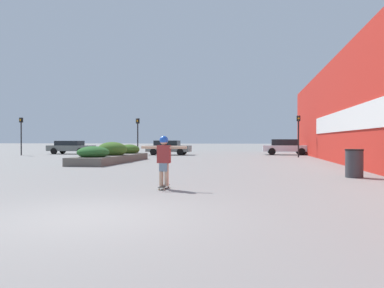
# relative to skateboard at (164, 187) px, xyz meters

# --- Properties ---
(ground_plane) EXTENTS (300.00, 300.00, 0.00)m
(ground_plane) POSITION_rel_skateboard_xyz_m (-0.42, -3.97, -0.07)
(ground_plane) COLOR gray
(building_wall_right) EXTENTS (0.67, 41.14, 6.54)m
(building_wall_right) POSITION_rel_skateboard_xyz_m (7.76, 12.45, 3.19)
(building_wall_right) COLOR red
(building_wall_right) RESTS_ON ground_plane
(planter_box) EXTENTS (2.14, 8.68, 1.28)m
(planter_box) POSITION_rel_skateboard_xyz_m (-6.29, 12.16, 0.41)
(planter_box) COLOR #605B54
(planter_box) RESTS_ON ground_plane
(skateboard) EXTENTS (0.20, 0.71, 0.09)m
(skateboard) POSITION_rel_skateboard_xyz_m (0.00, 0.00, 0.00)
(skateboard) COLOR black
(skateboard) RESTS_ON ground_plane
(skateboarder) EXTENTS (1.33, 0.24, 1.43)m
(skateboarder) POSITION_rel_skateboard_xyz_m (0.00, -0.00, 0.88)
(skateboarder) COLOR tan
(skateboarder) RESTS_ON skateboard
(trash_bin) EXTENTS (0.66, 0.66, 1.06)m
(trash_bin) POSITION_rel_skateboard_xyz_m (6.23, 4.32, 0.46)
(trash_bin) COLOR #38383D
(trash_bin) RESTS_ON ground_plane
(car_leftmost) EXTENTS (4.09, 2.01, 1.37)m
(car_leftmost) POSITION_rel_skateboard_xyz_m (-5.40, 24.29, 0.66)
(car_leftmost) COLOR slate
(car_leftmost) RESTS_ON ground_plane
(car_center_right) EXTENTS (4.52, 1.97, 1.34)m
(car_center_right) POSITION_rel_skateboard_xyz_m (-15.73, 25.07, 0.65)
(car_center_right) COLOR slate
(car_center_right) RESTS_ON ground_plane
(car_rightmost) EXTENTS (4.35, 1.99, 1.48)m
(car_rightmost) POSITION_rel_skateboard_xyz_m (5.58, 26.34, 0.71)
(car_rightmost) COLOR silver
(car_rightmost) RESTS_ON ground_plane
(traffic_light_left) EXTENTS (0.28, 0.30, 3.30)m
(traffic_light_left) POSITION_rel_skateboard_xyz_m (-7.40, 21.03, 2.19)
(traffic_light_left) COLOR black
(traffic_light_left) RESTS_ON ground_plane
(traffic_light_right) EXTENTS (0.28, 0.30, 3.40)m
(traffic_light_right) POSITION_rel_skateboard_xyz_m (6.18, 21.04, 2.25)
(traffic_light_right) COLOR black
(traffic_light_right) RESTS_ON ground_plane
(traffic_light_far_left) EXTENTS (0.28, 0.30, 3.48)m
(traffic_light_far_left) POSITION_rel_skateboard_xyz_m (-18.61, 21.14, 2.31)
(traffic_light_far_left) COLOR black
(traffic_light_far_left) RESTS_ON ground_plane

